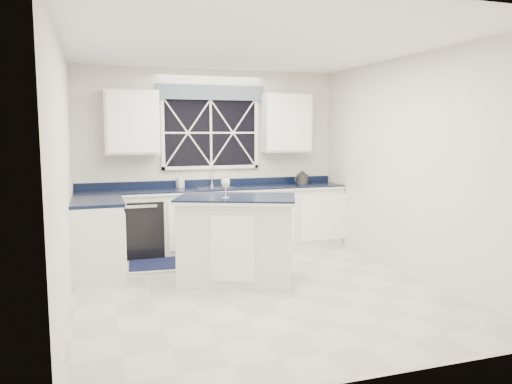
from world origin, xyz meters
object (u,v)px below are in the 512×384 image
object	(u,v)px
wine_glass	(226,183)
soap_bottle	(180,180)
dishwasher	(141,227)
island	(237,239)
faucet	(212,176)
kettle	(302,178)

from	to	relation	value
wine_glass	soap_bottle	world-z (taller)	wine_glass
dishwasher	island	distance (m)	1.88
island	wine_glass	bearing A→B (deg)	-128.77
faucet	kettle	distance (m)	1.43
faucet	soap_bottle	world-z (taller)	faucet
kettle	wine_glass	size ratio (longest dim) A/B	1.21
island	faucet	bearing A→B (deg)	107.91
faucet	wine_glass	bearing A→B (deg)	-98.70
soap_bottle	faucet	bearing A→B (deg)	-3.01
island	kettle	size ratio (longest dim) A/B	5.31
dishwasher	soap_bottle	bearing A→B (deg)	19.72
faucet	island	size ratio (longest dim) A/B	0.19
soap_bottle	island	bearing A→B (deg)	-79.20
dishwasher	faucet	size ratio (longest dim) A/B	2.72
faucet	soap_bottle	bearing A→B (deg)	176.99
wine_glass	soap_bottle	bearing A→B (deg)	95.85
dishwasher	wine_glass	size ratio (longest dim) A/B	3.36
kettle	wine_glass	xyz separation A→B (m)	(-1.70, -1.73, 0.15)
wine_glass	dishwasher	bearing A→B (deg)	115.49
island	soap_bottle	world-z (taller)	soap_bottle
island	kettle	bearing A→B (deg)	68.83
faucet	soap_bottle	size ratio (longest dim) A/B	1.41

